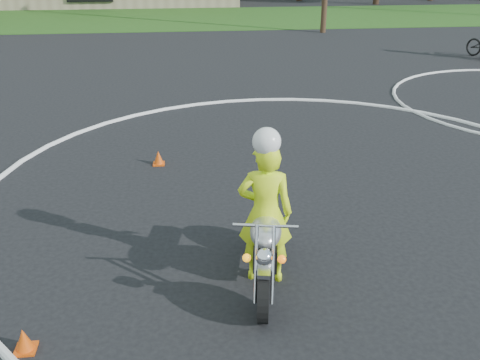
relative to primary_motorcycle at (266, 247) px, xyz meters
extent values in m
plane|color=black|center=(1.22, 0.02, -0.58)|extent=(120.00, 120.00, 0.00)
cube|color=#1E4714|center=(1.22, 27.02, -0.57)|extent=(120.00, 10.00, 0.02)
torus|color=silver|center=(1.22, 3.02, -0.57)|extent=(12.12, 12.12, 0.12)
cylinder|color=black|center=(-0.14, -0.74, -0.24)|extent=(0.26, 0.70, 0.68)
cylinder|color=black|center=(0.15, 0.83, -0.24)|extent=(0.26, 0.70, 0.68)
cube|color=black|center=(0.01, 0.10, -0.13)|extent=(0.43, 0.67, 0.34)
ellipsoid|color=silver|center=(-0.03, -0.12, 0.31)|extent=(0.53, 0.79, 0.32)
cube|color=black|center=(0.08, 0.44, 0.26)|extent=(0.41, 0.72, 0.11)
cylinder|color=silver|center=(-0.22, -0.63, 0.16)|extent=(0.12, 0.41, 0.92)
cylinder|color=white|center=(-0.02, -0.67, 0.16)|extent=(0.12, 0.41, 0.92)
cube|color=silver|center=(-0.14, -0.76, 0.12)|extent=(0.20, 0.28, 0.06)
cylinder|color=silver|center=(-0.09, -0.46, 0.58)|extent=(0.79, 0.18, 0.04)
sphere|color=white|center=(-0.16, -0.85, 0.39)|extent=(0.20, 0.20, 0.20)
sphere|color=#FF990C|center=(-0.36, -0.79, 0.35)|extent=(0.10, 0.10, 0.10)
sphere|color=orange|center=(0.04, -0.87, 0.35)|extent=(0.10, 0.10, 0.10)
cylinder|color=white|center=(0.28, 0.51, -0.24)|extent=(0.25, 0.91, 0.09)
imported|color=#DBFB1A|center=(0.00, 0.14, 0.43)|extent=(0.81, 0.61, 2.01)
sphere|color=white|center=(-0.01, 0.09, 1.46)|extent=(0.36, 0.36, 0.36)
cone|color=#D6490B|center=(-1.57, 4.44, -0.43)|extent=(0.22, 0.22, 0.30)
cube|color=#D6490B|center=(-1.57, 4.44, -0.57)|extent=(0.24, 0.24, 0.03)
cone|color=#D6490B|center=(-2.95, -1.01, -0.43)|extent=(0.22, 0.22, 0.30)
cube|color=#D6490B|center=(-2.95, -1.01, -0.57)|extent=(0.24, 0.24, 0.03)
camera|label=1|loc=(-1.02, -6.06, 3.75)|focal=40.00mm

